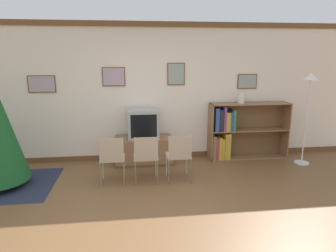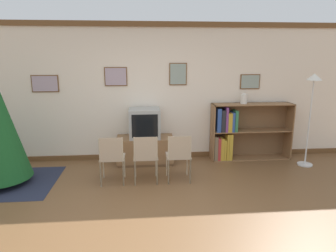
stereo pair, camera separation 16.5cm
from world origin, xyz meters
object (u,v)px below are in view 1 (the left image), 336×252
at_px(standing_lamp, 309,95).
at_px(folding_chair_left, 112,158).
at_px(television, 143,123).
at_px(folding_chair_right, 179,155).
at_px(folding_chair_center, 146,156).
at_px(tv_console, 144,150).
at_px(vase, 241,98).
at_px(bookshelf, 234,131).

bearing_deg(standing_lamp, folding_chair_left, -171.08).
bearing_deg(television, folding_chair_right, -60.37).
distance_m(television, folding_chair_right, 1.16).
distance_m(television, folding_chair_center, 1.02).
xyz_separation_m(tv_console, folding_chair_left, (-0.55, -0.96, 0.21)).
xyz_separation_m(tv_console, standing_lamp, (3.08, -0.39, 1.08)).
distance_m(folding_chair_left, vase, 2.85).
bearing_deg(folding_chair_center, folding_chair_left, 180.00).
height_order(tv_console, folding_chair_left, folding_chair_left).
distance_m(folding_chair_left, folding_chair_right, 1.09).
relative_size(folding_chair_right, vase, 4.13).
xyz_separation_m(television, folding_chair_center, (0.00, -0.96, -0.33)).
bearing_deg(folding_chair_right, folding_chair_left, 180.00).
distance_m(television, vase, 2.02).
relative_size(folding_chair_center, vase, 4.13).
height_order(folding_chair_center, bookshelf, bookshelf).
bearing_deg(folding_chair_left, bookshelf, 23.67).
bearing_deg(bookshelf, folding_chair_left, -156.33).
bearing_deg(bookshelf, folding_chair_center, -150.43).
bearing_deg(folding_chair_right, standing_lamp, 12.66).
height_order(bookshelf, standing_lamp, standing_lamp).
xyz_separation_m(folding_chair_right, bookshelf, (1.31, 1.05, 0.09)).
distance_m(tv_console, television, 0.54).
bearing_deg(standing_lamp, vase, 155.33).
xyz_separation_m(folding_chair_right, vase, (1.43, 1.08, 0.77)).
xyz_separation_m(bookshelf, standing_lamp, (1.23, -0.48, 0.78)).
distance_m(vase, standing_lamp, 1.23).
height_order(folding_chair_center, vase, vase).
xyz_separation_m(tv_console, television, (0.00, -0.00, 0.54)).
relative_size(television, standing_lamp, 0.33).
relative_size(television, folding_chair_center, 0.71).
bearing_deg(folding_chair_right, television, 119.63).
distance_m(television, bookshelf, 1.87).
relative_size(folding_chair_left, folding_chair_right, 1.00).
xyz_separation_m(folding_chair_center, standing_lamp, (3.08, 0.57, 0.88)).
bearing_deg(bookshelf, tv_console, -177.27).
bearing_deg(folding_chair_left, folding_chair_right, 0.00).
bearing_deg(vase, standing_lamp, -24.67).
bearing_deg(tv_console, folding_chair_center, -90.00).
relative_size(tv_console, folding_chair_right, 1.33).
relative_size(television, folding_chair_right, 0.71).
bearing_deg(folding_chair_right, folding_chair_center, 180.00).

